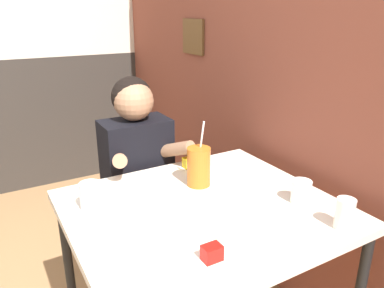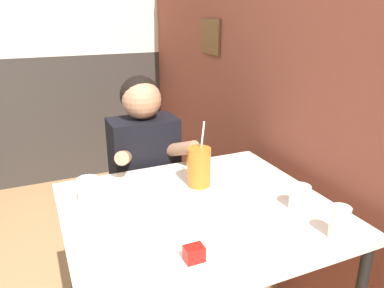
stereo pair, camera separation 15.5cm
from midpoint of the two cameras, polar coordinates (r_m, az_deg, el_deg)
The scene contains 9 objects.
brick_wall_right at distance 2.36m, azimuth 1.67°, elevation 17.06°, with size 0.08×4.55×2.70m.
main_table at distance 1.50m, azimuth -1.26°, elevation -11.68°, with size 1.01×0.89×0.74m.
person_seated at distance 2.00m, azimuth -10.44°, elevation -5.92°, with size 0.42×0.40×1.16m.
cocktail_pitcher at distance 1.61m, azimuth -1.75°, elevation -3.51°, with size 0.10×0.10×0.29m.
glass_near_pitcher at distance 1.50m, azimuth -18.12°, elevation -7.64°, with size 0.08×0.08×0.11m.
glass_center at distance 1.52m, azimuth 13.50°, elevation -7.14°, with size 0.08×0.08×0.09m.
glass_far_side at distance 1.39m, azimuth 19.29°, elevation -10.10°, with size 0.07×0.07×0.11m.
condiment_ketchup at distance 1.18m, azimuth -0.87°, elevation -16.37°, with size 0.06×0.04×0.05m.
condiment_mustard at distance 1.81m, azimuth -2.84°, elevation -2.87°, with size 0.06×0.04×0.05m.
Camera 1 is at (0.18, -0.70, 1.46)m, focal length 35.00 mm.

